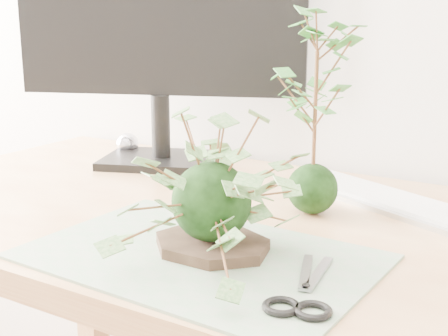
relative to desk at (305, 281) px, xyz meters
The scene contains 9 objects.
desk is the anchor object (origin of this frame).
cutting_mat 0.22m from the desk, 111.45° to the right, with size 0.45×0.30×0.00m, color gray.
stone_dish 0.20m from the desk, 112.80° to the right, with size 0.17×0.17×0.01m, color black.
ivy_kokedama 0.28m from the desk, 112.80° to the right, with size 0.34×0.34×0.21m.
maple_kokedama 0.34m from the desk, 108.29° to the left, with size 0.18×0.18×0.34m.
keyboard 0.22m from the desk, 72.19° to the left, with size 0.39×0.25×0.01m.
monitor 0.63m from the desk, 153.15° to the left, with size 0.58×0.26×0.53m.
foil_ball 0.61m from the desk, 156.71° to the left, with size 0.05×0.05×0.05m, color silver.
scissors 0.28m from the desk, 68.86° to the right, with size 0.09×0.18×0.01m.
Camera 1 is at (0.45, 0.40, 1.06)m, focal length 50.00 mm.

